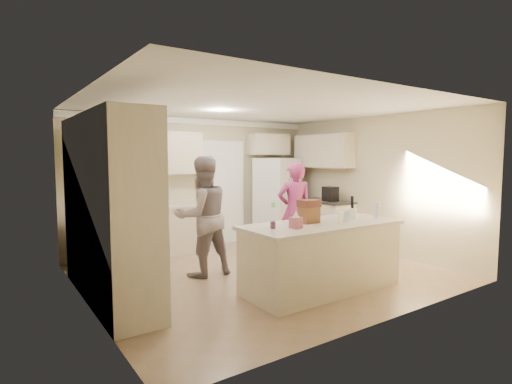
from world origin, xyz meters
TOP-DOWN VIEW (x-y plane):
  - floor at (0.00, 0.00)m, footprint 5.20×4.60m
  - ceiling at (0.00, 0.00)m, footprint 5.20×4.60m
  - wall_back at (0.00, 2.31)m, footprint 5.20×0.02m
  - wall_front at (0.00, -2.31)m, footprint 5.20×0.02m
  - wall_left at (-2.61, 0.00)m, footprint 0.02×4.60m
  - wall_right at (2.61, 0.00)m, footprint 0.02×4.60m
  - crown_back at (0.00, 2.26)m, footprint 5.20×0.08m
  - pantry_bank at (-2.30, 0.20)m, footprint 0.60×2.60m
  - back_base_cab at (-1.15, 2.00)m, footprint 2.20×0.60m
  - back_countertop at (-1.15, 1.99)m, footprint 2.24×0.63m
  - back_upper_cab at (-1.15, 2.12)m, footprint 2.20×0.35m
  - doorway_opening at (0.55, 2.28)m, footprint 0.90×0.06m
  - doorway_casing at (0.55, 2.24)m, footprint 1.02×0.03m
  - wall_frame_upper at (0.02, 2.27)m, footprint 0.15×0.02m
  - wall_frame_lower at (0.02, 2.27)m, footprint 0.15×0.02m
  - refrigerator at (1.70, 1.85)m, footprint 1.08×0.95m
  - fridge_seam at (1.70, 1.50)m, footprint 0.02×0.02m
  - fridge_dispenser at (1.48, 1.49)m, footprint 0.22×0.03m
  - fridge_handle_l at (1.65, 1.48)m, footprint 0.02×0.02m
  - fridge_handle_r at (1.75, 1.48)m, footprint 0.02×0.02m
  - over_fridge_cab at (1.65, 2.12)m, footprint 0.95×0.35m
  - right_base_cab at (2.30, 1.00)m, footprint 0.60×1.20m
  - right_countertop at (2.29, 1.00)m, footprint 0.63×1.24m
  - right_upper_cab at (2.43, 1.20)m, footprint 0.35×1.50m
  - coffee_maker at (2.25, 0.80)m, footprint 0.22×0.28m
  - island_base at (0.20, -1.10)m, footprint 2.20×0.90m
  - island_top at (0.20, -1.10)m, footprint 2.28×0.96m
  - utensil_crock at (0.85, -1.05)m, footprint 0.13×0.13m
  - tissue_box at (-0.35, -1.20)m, footprint 0.13×0.13m
  - tissue_plume at (-0.35, -1.20)m, footprint 0.08×0.08m
  - dollhouse_body at (0.05, -1.00)m, footprint 0.26×0.18m
  - dollhouse_roof at (0.05, -1.00)m, footprint 0.28×0.20m
  - jam_jar at (-0.60, -1.05)m, footprint 0.07×0.07m
  - greeting_card_a at (0.35, -1.30)m, footprint 0.12×0.06m
  - greeting_card_b at (0.50, -1.25)m, footprint 0.12×0.05m
  - water_bottle at (1.15, -1.25)m, footprint 0.07×0.07m
  - shaker_salt at (1.02, -0.88)m, footprint 0.05×0.05m
  - shaker_pepper at (1.09, -0.88)m, footprint 0.05×0.05m
  - teen_boy at (-0.85, 0.41)m, footprint 0.90×0.70m
  - teen_girl at (0.98, 0.41)m, footprint 0.74×0.62m
  - fridge_magnets at (1.70, 1.49)m, footprint 0.76×0.02m

SIDE VIEW (x-z plane):
  - floor at x=0.00m, z-range -0.02..0.00m
  - back_base_cab at x=-1.15m, z-range 0.00..0.88m
  - right_base_cab at x=2.30m, z-range 0.00..0.88m
  - island_base at x=0.20m, z-range 0.00..0.88m
  - teen_girl at x=0.98m, z-range 0.00..1.74m
  - back_countertop at x=-1.15m, z-range 0.88..0.92m
  - refrigerator at x=1.70m, z-range 0.00..1.80m
  - fridge_seam at x=1.70m, z-range 0.01..1.79m
  - right_countertop at x=2.29m, z-range 0.88..0.92m
  - island_top at x=0.20m, z-range 0.88..0.93m
  - fridge_magnets at x=1.70m, z-range 0.18..1.62m
  - teen_boy at x=-0.85m, z-range 0.00..1.84m
  - jam_jar at x=-0.60m, z-range 0.93..1.02m
  - shaker_salt at x=1.02m, z-range 0.93..1.02m
  - shaker_pepper at x=1.09m, z-range 0.93..1.02m
  - tissue_box at x=-0.35m, z-range 0.93..1.07m
  - utensil_crock at x=0.85m, z-range 0.93..1.07m
  - greeting_card_a at x=0.35m, z-range 0.93..1.08m
  - greeting_card_b at x=0.50m, z-range 0.93..1.08m
  - dollhouse_body at x=0.05m, z-range 0.93..1.15m
  - water_bottle at x=1.15m, z-range 0.92..1.17m
  - doorway_opening at x=0.55m, z-range 0.00..2.10m
  - doorway_casing at x=0.55m, z-range -0.06..2.16m
  - fridge_handle_l at x=1.65m, z-range 0.62..1.48m
  - fridge_handle_r at x=1.75m, z-range 0.62..1.48m
  - coffee_maker at x=2.25m, z-range 0.92..1.22m
  - tissue_plume at x=-0.35m, z-range 1.06..1.15m
  - fridge_dispenser at x=1.48m, z-range 0.97..1.32m
  - pantry_bank at x=-2.30m, z-range 0.00..2.35m
  - dollhouse_roof at x=0.05m, z-range 1.15..1.25m
  - wall_frame_lower at x=0.02m, z-range 1.18..1.38m
  - wall_back at x=0.00m, z-range 0.00..2.60m
  - wall_front at x=0.00m, z-range 0.00..2.60m
  - wall_left at x=-2.61m, z-range 0.00..2.60m
  - wall_right at x=2.61m, z-range 0.00..2.60m
  - wall_frame_upper at x=0.02m, z-range 1.45..1.65m
  - back_upper_cab at x=-1.15m, z-range 1.50..2.30m
  - right_upper_cab at x=2.43m, z-range 1.60..2.30m
  - over_fridge_cab at x=1.65m, z-range 1.88..2.33m
  - crown_back at x=0.00m, z-range 2.47..2.59m
  - ceiling at x=0.00m, z-range 2.60..2.62m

